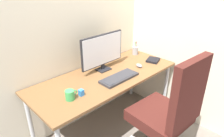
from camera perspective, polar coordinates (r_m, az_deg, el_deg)
name	(u,v)px	position (r m, az deg, el deg)	size (l,w,h in m)	color
ground_plane	(107,127)	(2.65, -1.45, -15.80)	(8.00, 8.00, 0.00)	slate
wall_back	(81,7)	(2.31, -8.50, 16.53)	(2.84, 0.04, 2.80)	beige
wall_side_right	(170,4)	(2.60, 15.80, 16.86)	(0.04, 1.84, 2.80)	beige
desk	(106,81)	(2.28, -1.63, -3.38)	(1.69, 0.69, 0.72)	brown
office_chair	(169,110)	(1.98, 15.63, -11.09)	(0.60, 0.61, 1.16)	black
monitor	(102,51)	(2.29, -2.65, 4.93)	(0.57, 0.12, 0.42)	black
keyboard	(119,78)	(2.17, 2.03, -2.56)	(0.44, 0.17, 0.03)	#333338
mouse	(139,65)	(2.45, 7.52, 0.84)	(0.05, 0.09, 0.04)	gray
pen_holder	(135,50)	(2.81, 6.48, 5.00)	(0.08, 0.08, 0.18)	#9EA0A5
notebook	(153,60)	(2.64, 11.29, 2.31)	(0.17, 0.14, 0.03)	black
coffee_mug	(70,95)	(1.86, -11.55, -7.20)	(0.12, 0.08, 0.09)	#3FAD59
desk_clamp_accessory	(81,93)	(1.91, -8.54, -6.62)	(0.04, 0.04, 0.06)	#337FD8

